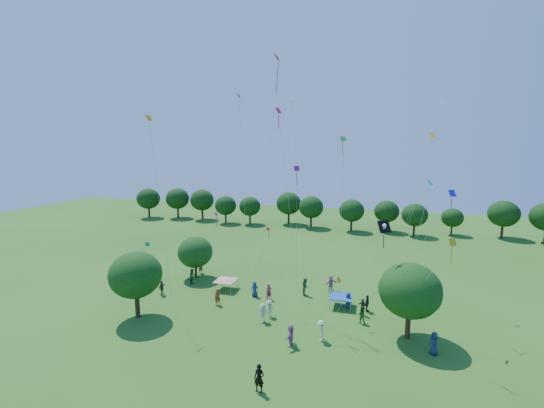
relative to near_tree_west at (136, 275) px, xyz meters
The scene contains 41 objects.
near_tree_west is the anchor object (origin of this frame).
near_tree_north 11.14m from the near_tree_west, 88.96° to the left, with size 4.21×4.21×5.11m.
near_tree_east 24.24m from the near_tree_west, ahead, with size 5.03×5.03×6.44m.
treeline 44.82m from the near_tree_west, 76.05° to the left, with size 88.01×8.77×6.77m.
tent_red_stripe 10.49m from the near_tree_west, 58.21° to the left, with size 2.20×2.20×1.10m.
tent_blue 19.90m from the near_tree_west, 22.73° to the left, with size 2.20×2.20×1.10m.
man_in_black 16.15m from the near_tree_west, 25.84° to the right, with size 0.70×0.45×1.88m, color black.
crowd_person_0 26.03m from the near_tree_west, ahead, with size 0.89×0.48×1.80m, color #1A294E.
crowd_person_1 8.29m from the near_tree_west, 36.58° to the left, with size 0.63×0.40×1.68m, color maroon.
crowd_person_2 21.00m from the near_tree_west, 12.92° to the left, with size 0.78×0.42×1.59m, color #2B5725.
crowd_person_3 12.82m from the near_tree_west, 16.68° to the left, with size 1.05×0.47×1.61m, color #C3B69C.
crowd_person_4 6.19m from the near_tree_west, 98.03° to the left, with size 0.96×0.43×1.63m, color #443A36.
crowd_person_5 15.31m from the near_tree_west, ahead, with size 1.66×0.59×1.77m, color #A86295.
crowd_person_6 20.54m from the near_tree_west, 21.58° to the left, with size 0.79×0.42×1.59m, color navy.
crowd_person_7 13.35m from the near_tree_west, 34.11° to the left, with size 0.63×0.40×1.68m, color #9E1C45.
crowd_person_8 9.64m from the near_tree_west, 84.53° to the left, with size 0.90×0.49×1.83m, color #214D2B.
crowd_person_9 12.28m from the near_tree_west, 11.70° to the left, with size 1.14×0.51×1.75m, color #B3A98F.
crowd_person_10 22.13m from the near_tree_west, 19.14° to the left, with size 0.98×0.44×1.66m, color #382E2C.
crowd_person_11 20.48m from the near_tree_west, 34.55° to the left, with size 1.61×0.58×1.73m, color #AE6592.
crowd_person_12 12.26m from the near_tree_west, 40.09° to the left, with size 0.82×0.44×1.66m, color navy.
crowd_person_13 13.07m from the near_tree_west, 89.71° to the left, with size 0.57×0.36×1.52m, color maroon.
crowd_person_14 17.34m from the near_tree_west, 33.86° to the left, with size 0.93×0.50×1.89m, color #285F35.
crowd_person_15 17.48m from the near_tree_west, ahead, with size 1.15×0.52×1.76m, color beige.
crowd_person_16 21.46m from the near_tree_west, 17.11° to the left, with size 0.96×0.44×1.64m, color #39302D.
pirate_kite 22.62m from the near_tree_west, ahead, with size 4.75×3.97×8.39m.
red_high_kite 20.53m from the near_tree_west, 32.33° to the left, with size 0.99×8.91×23.55m.
small_kite_0 17.58m from the near_tree_west, 63.92° to the left, with size 0.72×6.71×4.22m.
small_kite_1 18.53m from the near_tree_west, 12.48° to the left, with size 0.90×3.04×2.92m.
small_kite_2 30.46m from the near_tree_west, 27.00° to the left, with size 4.18×3.87×16.03m.
small_kite_3 22.25m from the near_tree_west, 28.15° to the left, with size 0.70×1.23×15.57m.
small_kite_4 16.95m from the near_tree_west, 57.14° to the left, with size 0.99×0.54×20.20m.
small_kite_5 16.79m from the near_tree_west, 24.92° to the left, with size 0.57×1.76×12.78m.
small_kite_6 19.00m from the near_tree_west, 38.00° to the left, with size 1.77×0.40×19.48m.
small_kite_7 26.36m from the near_tree_west, 11.78° to the left, with size 2.65×3.46×11.77m.
small_kite_8 18.14m from the near_tree_west, 28.45° to the left, with size 2.04×1.90×18.18m.
small_kite_9 11.00m from the near_tree_west, 75.06° to the left, with size 2.28×1.10×17.47m.
small_kite_10 26.25m from the near_tree_west, ahead, with size 4.00×2.48×8.00m.
small_kite_11 3.12m from the near_tree_west, 93.57° to the left, with size 3.19×0.84×5.13m.
small_kite_12 28.49m from the near_tree_west, 15.47° to the left, with size 4.77×3.31×10.83m.
small_kite_13 11.34m from the near_tree_west, 72.44° to the left, with size 0.82×0.48×7.04m.
small_kite_14 32.42m from the near_tree_west, 29.21° to the left, with size 5.09×6.54×19.53m.
Camera 1 is at (8.48, -15.47, 15.74)m, focal length 24.00 mm.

